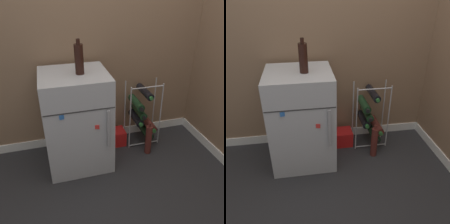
# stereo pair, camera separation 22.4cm
# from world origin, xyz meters

# --- Properties ---
(ground_plane) EXTENTS (14.00, 14.00, 0.00)m
(ground_plane) POSITION_xyz_m (0.00, 0.00, 0.00)
(ground_plane) COLOR #28282B
(wall_back) EXTENTS (6.72, 0.07, 2.50)m
(wall_back) POSITION_xyz_m (0.00, 0.56, 1.24)
(wall_back) COLOR #84664C
(wall_back) RESTS_ON ground_plane
(mini_fridge) EXTENTS (0.56, 0.55, 0.88)m
(mini_fridge) POSITION_xyz_m (-0.45, 0.22, 0.44)
(mini_fridge) COLOR #B7BABF
(mini_fridge) RESTS_ON ground_plane
(wine_rack) EXTENTS (0.34, 0.32, 0.68)m
(wine_rack) POSITION_xyz_m (0.23, 0.35, 0.34)
(wine_rack) COLOR #B2B2B7
(wine_rack) RESTS_ON ground_plane
(soda_box) EXTENTS (0.22, 0.17, 0.16)m
(soda_box) POSITION_xyz_m (-0.06, 0.38, 0.08)
(soda_box) COLOR red
(soda_box) RESTS_ON ground_plane
(fridge_top_bottle) EXTENTS (0.07, 0.07, 0.27)m
(fridge_top_bottle) POSITION_xyz_m (-0.40, 0.19, 1.01)
(fridge_top_bottle) COLOR black
(fridge_top_bottle) RESTS_ON mini_fridge
(loose_bottle_floor) EXTENTS (0.06, 0.06, 0.35)m
(loose_bottle_floor) POSITION_xyz_m (0.22, 0.14, 0.16)
(loose_bottle_floor) COLOR #56231E
(loose_bottle_floor) RESTS_ON ground_plane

